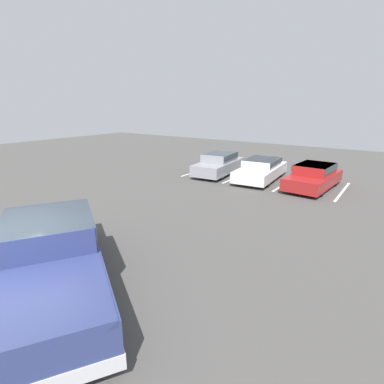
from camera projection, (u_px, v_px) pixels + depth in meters
The scene contains 10 objects.
ground_plane at pixel (21, 307), 6.42m from camera, with size 60.00×60.00×0.00m, color #4C4947.
stall_stripe_a at pixel (200, 171), 19.64m from camera, with size 0.12×4.05×0.01m, color white.
stall_stripe_b at pixel (239, 176), 18.07m from camera, with size 0.12×4.05×0.01m, color white.
stall_stripe_c at pixel (286, 183), 16.50m from camera, with size 0.12×4.05×0.01m, color white.
stall_stripe_d at pixel (343, 191), 14.93m from camera, with size 0.12×4.05×0.01m, color white.
pickup_truck at pixel (51, 257), 6.73m from camera, with size 6.31×4.97×1.72m.
parked_sedan_a at pixel (219, 163), 18.46m from camera, with size 2.10×4.42×1.31m.
parked_sedan_b at pixel (261, 169), 17.13m from camera, with size 2.18×4.76×1.21m.
parked_sedan_c at pixel (314, 176), 15.37m from camera, with size 2.10×4.33×1.25m.
wheel_stop_curb at pixel (241, 166), 20.63m from camera, with size 1.99×0.20×0.14m, color #B7B2A8.
Camera 1 is at (6.13, -2.38, 4.18)m, focal length 28.00 mm.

